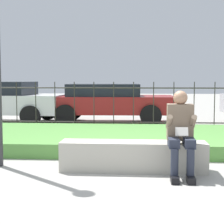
# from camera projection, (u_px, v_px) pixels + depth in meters

# --- Properties ---
(ground_plane) EXTENTS (60.00, 60.00, 0.00)m
(ground_plane) POSITION_uv_depth(u_px,v_px,m) (129.00, 171.00, 5.85)
(ground_plane) COLOR #9E9B93
(stone_bench) EXTENTS (2.26, 0.46, 0.46)m
(stone_bench) POSITION_uv_depth(u_px,v_px,m) (133.00, 158.00, 5.83)
(stone_bench) COLOR #B7B2A3
(stone_bench) RESTS_ON ground_plane
(person_seated_reader) EXTENTS (0.42, 0.73, 1.26)m
(person_seated_reader) POSITION_uv_depth(u_px,v_px,m) (181.00, 130.00, 5.48)
(person_seated_reader) COLOR black
(person_seated_reader) RESTS_ON ground_plane
(grass_berm) EXTENTS (9.96, 3.18, 0.27)m
(grass_berm) POSITION_uv_depth(u_px,v_px,m) (132.00, 139.00, 8.11)
(grass_berm) COLOR #569342
(grass_berm) RESTS_ON ground_plane
(iron_fence) EXTENTS (7.96, 0.03, 1.35)m
(iron_fence) POSITION_uv_depth(u_px,v_px,m) (133.00, 106.00, 9.96)
(iron_fence) COLOR #332D28
(iron_fence) RESTS_ON ground_plane
(car_parked_left) EXTENTS (4.16, 2.13, 1.33)m
(car_parked_left) POSITION_uv_depth(u_px,v_px,m) (2.00, 100.00, 12.32)
(car_parked_left) COLOR silver
(car_parked_left) RESTS_ON ground_plane
(car_parked_center) EXTENTS (4.25, 2.05, 1.26)m
(car_parked_center) POSITION_uv_depth(u_px,v_px,m) (108.00, 101.00, 12.13)
(car_parked_center) COLOR maroon
(car_parked_center) RESTS_ON ground_plane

